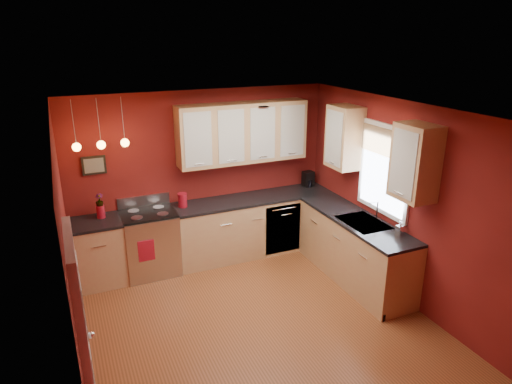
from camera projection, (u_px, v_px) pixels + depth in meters
name	position (u px, v px, depth m)	size (l,w,h in m)	color
floor	(258.00, 323.00, 5.61)	(4.20, 4.20, 0.00)	brown
ceiling	(258.00, 112.00, 4.74)	(4.00, 4.20, 0.02)	white
wall_back	(203.00, 176.00, 6.99)	(4.00, 0.02, 2.60)	maroon
wall_front	(373.00, 332.00, 3.36)	(4.00, 0.02, 2.60)	maroon
wall_left	(70.00, 260.00, 4.42)	(0.02, 4.20, 2.60)	maroon
wall_right	(398.00, 201.00, 5.93)	(0.02, 4.20, 2.60)	maroon
base_cabinets_back_left	(99.00, 253.00, 6.39)	(0.70, 0.60, 0.90)	tan
base_cabinets_back_right	(254.00, 226.00, 7.29)	(2.54, 0.60, 0.90)	tan
base_cabinets_right	(354.00, 250.00, 6.49)	(0.60, 2.10, 0.90)	tan
counter_back_left	(95.00, 223.00, 6.23)	(0.70, 0.62, 0.04)	black
counter_back_right	(254.00, 198.00, 7.13)	(2.54, 0.62, 0.04)	black
counter_right	(357.00, 219.00, 6.33)	(0.62, 2.10, 0.04)	black
gas_range	(151.00, 242.00, 6.65)	(0.76, 0.64, 1.11)	#BABABF
dishwasher_front	(283.00, 229.00, 7.18)	(0.60, 0.02, 0.80)	#BABABF
sink	(363.00, 224.00, 6.21)	(0.50, 0.70, 0.33)	gray
window	(385.00, 167.00, 6.05)	(0.06, 1.02, 1.22)	white
door_left_wall	(87.00, 359.00, 3.49)	(0.12, 0.82, 2.05)	white
upper_cabinets_back	(243.00, 133.00, 6.85)	(2.00, 0.35, 0.90)	tan
upper_cabinets_right	(376.00, 148.00, 5.93)	(0.35, 1.95, 0.90)	tan
wall_picture	(94.00, 165.00, 6.27)	(0.32, 0.03, 0.26)	black
pendant_lights	(101.00, 144.00, 5.90)	(0.71, 0.11, 0.66)	gray
red_canister	(183.00, 200.00, 6.70)	(0.14, 0.14, 0.21)	maroon
red_vase	(101.00, 212.00, 6.31)	(0.11, 0.11, 0.18)	maroon
flowers	(99.00, 201.00, 6.26)	(0.11, 0.11, 0.19)	maroon
coffee_maker	(308.00, 179.00, 7.61)	(0.18, 0.18, 0.25)	black
soap_pump	(400.00, 228.00, 5.79)	(0.08, 0.08, 0.18)	white
dish_towel	(146.00, 251.00, 6.31)	(0.22, 0.02, 0.31)	maroon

